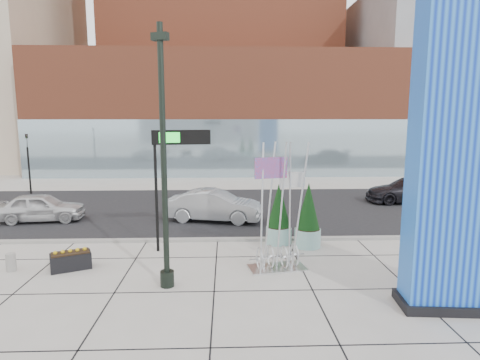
{
  "coord_description": "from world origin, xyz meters",
  "views": [
    {
      "loc": [
        1.38,
        -12.47,
        5.24
      ],
      "look_at": [
        1.89,
        2.0,
        2.94
      ],
      "focal_mm": 30.0,
      "sensor_mm": 36.0,
      "label": 1
    }
  ],
  "objects_px": {
    "overhead_street_sign": "(176,148)",
    "lamp_post": "(164,185)",
    "public_art_sculpture": "(278,236)",
    "car_white_west": "(41,208)",
    "concrete_bollard": "(11,262)",
    "car_silver_mid": "(214,206)",
    "blue_pylon": "(464,144)"
  },
  "relations": [
    {
      "from": "overhead_street_sign",
      "to": "lamp_post",
      "type": "bearing_deg",
      "value": -98.32
    },
    {
      "from": "lamp_post",
      "to": "public_art_sculpture",
      "type": "xyz_separation_m",
      "value": [
        3.63,
        1.35,
        -2.06
      ]
    },
    {
      "from": "public_art_sculpture",
      "to": "car_white_west",
      "type": "bearing_deg",
      "value": 138.2
    },
    {
      "from": "concrete_bollard",
      "to": "car_silver_mid",
      "type": "relative_size",
      "value": 0.13
    },
    {
      "from": "public_art_sculpture",
      "to": "concrete_bollard",
      "type": "distance_m",
      "value": 9.2
    },
    {
      "from": "public_art_sculpture",
      "to": "concrete_bollard",
      "type": "relative_size",
      "value": 7.15
    },
    {
      "from": "blue_pylon",
      "to": "lamp_post",
      "type": "distance_m",
      "value": 8.33
    },
    {
      "from": "blue_pylon",
      "to": "concrete_bollard",
      "type": "bearing_deg",
      "value": 172.08
    },
    {
      "from": "blue_pylon",
      "to": "car_silver_mid",
      "type": "xyz_separation_m",
      "value": [
        -6.8,
        9.56,
        -3.74
      ]
    },
    {
      "from": "concrete_bollard",
      "to": "lamp_post",
      "type": "bearing_deg",
      "value": -14.7
    },
    {
      "from": "public_art_sculpture",
      "to": "overhead_street_sign",
      "type": "height_order",
      "value": "overhead_street_sign"
    },
    {
      "from": "blue_pylon",
      "to": "lamp_post",
      "type": "bearing_deg",
      "value": 173.24
    },
    {
      "from": "lamp_post",
      "to": "overhead_street_sign",
      "type": "height_order",
      "value": "lamp_post"
    },
    {
      "from": "concrete_bollard",
      "to": "car_silver_mid",
      "type": "bearing_deg",
      "value": 43.4
    },
    {
      "from": "overhead_street_sign",
      "to": "public_art_sculpture",
      "type": "bearing_deg",
      "value": -37.45
    },
    {
      "from": "public_art_sculpture",
      "to": "car_white_west",
      "type": "relative_size",
      "value": 1.06
    },
    {
      "from": "concrete_bollard",
      "to": "car_silver_mid",
      "type": "height_order",
      "value": "car_silver_mid"
    },
    {
      "from": "public_art_sculpture",
      "to": "car_silver_mid",
      "type": "distance_m",
      "value": 6.94
    },
    {
      "from": "overhead_street_sign",
      "to": "concrete_bollard",
      "type": "bearing_deg",
      "value": -169.84
    },
    {
      "from": "public_art_sculpture",
      "to": "concrete_bollard",
      "type": "bearing_deg",
      "value": 168.89
    },
    {
      "from": "public_art_sculpture",
      "to": "overhead_street_sign",
      "type": "distance_m",
      "value": 5.09
    },
    {
      "from": "lamp_post",
      "to": "car_silver_mid",
      "type": "distance_m",
      "value": 8.33
    },
    {
      "from": "car_white_west",
      "to": "car_silver_mid",
      "type": "xyz_separation_m",
      "value": [
        8.73,
        -0.24,
        0.07
      ]
    },
    {
      "from": "car_white_west",
      "to": "public_art_sculpture",
      "type": "bearing_deg",
      "value": -127.24
    },
    {
      "from": "public_art_sculpture",
      "to": "car_white_west",
      "type": "distance_m",
      "value": 13.0
    },
    {
      "from": "car_white_west",
      "to": "overhead_street_sign",
      "type": "bearing_deg",
      "value": -128.55
    },
    {
      "from": "concrete_bollard",
      "to": "car_silver_mid",
      "type": "distance_m",
      "value": 9.35
    },
    {
      "from": "lamp_post",
      "to": "car_white_west",
      "type": "relative_size",
      "value": 1.89
    },
    {
      "from": "public_art_sculpture",
      "to": "car_white_west",
      "type": "height_order",
      "value": "public_art_sculpture"
    },
    {
      "from": "car_silver_mid",
      "to": "concrete_bollard",
      "type": "bearing_deg",
      "value": 145.1
    },
    {
      "from": "concrete_bollard",
      "to": "overhead_street_sign",
      "type": "height_order",
      "value": "overhead_street_sign"
    },
    {
      "from": "blue_pylon",
      "to": "car_silver_mid",
      "type": "relative_size",
      "value": 1.97
    }
  ]
}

